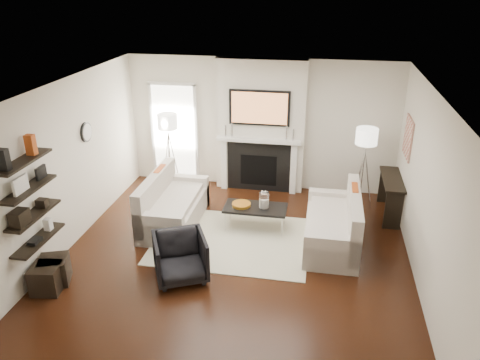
% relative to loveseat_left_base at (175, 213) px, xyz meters
% --- Properties ---
extents(room_envelope, '(6.00, 6.00, 6.00)m').
position_rel_loveseat_left_base_xyz_m(room_envelope, '(1.29, -1.04, 1.14)').
color(room_envelope, black).
rests_on(room_envelope, ground).
extents(chimney_breast, '(1.80, 0.25, 2.70)m').
position_rel_loveseat_left_base_xyz_m(chimney_breast, '(1.29, 1.84, 1.14)').
color(chimney_breast, silver).
rests_on(chimney_breast, floor).
extents(fireplace_surround, '(1.30, 0.02, 1.04)m').
position_rel_loveseat_left_base_xyz_m(fireplace_surround, '(1.29, 1.70, 0.31)').
color(fireplace_surround, black).
rests_on(fireplace_surround, floor).
extents(firebox, '(0.75, 0.02, 0.65)m').
position_rel_loveseat_left_base_xyz_m(firebox, '(1.29, 1.70, 0.24)').
color(firebox, black).
rests_on(firebox, floor).
extents(mantel_pilaster_l, '(0.12, 0.08, 1.10)m').
position_rel_loveseat_left_base_xyz_m(mantel_pilaster_l, '(0.57, 1.67, 0.34)').
color(mantel_pilaster_l, white).
rests_on(mantel_pilaster_l, floor).
extents(mantel_pilaster_r, '(0.12, 0.08, 1.10)m').
position_rel_loveseat_left_base_xyz_m(mantel_pilaster_r, '(2.01, 1.67, 0.34)').
color(mantel_pilaster_r, white).
rests_on(mantel_pilaster_r, floor).
extents(mantel_shelf, '(1.70, 0.18, 0.07)m').
position_rel_loveseat_left_base_xyz_m(mantel_shelf, '(1.29, 1.65, 0.91)').
color(mantel_shelf, white).
rests_on(mantel_shelf, chimney_breast).
extents(tv_body, '(1.20, 0.06, 0.70)m').
position_rel_loveseat_left_base_xyz_m(tv_body, '(1.29, 1.68, 1.57)').
color(tv_body, black).
rests_on(tv_body, chimney_breast).
extents(tv_screen, '(1.10, 0.00, 0.62)m').
position_rel_loveseat_left_base_xyz_m(tv_screen, '(1.29, 1.64, 1.57)').
color(tv_screen, '#BF723F').
rests_on(tv_screen, tv_body).
extents(candlestick_l_tall, '(0.04, 0.04, 0.30)m').
position_rel_loveseat_left_base_xyz_m(candlestick_l_tall, '(0.74, 1.66, 1.09)').
color(candlestick_l_tall, silver).
rests_on(candlestick_l_tall, mantel_shelf).
extents(candlestick_l_short, '(0.04, 0.04, 0.24)m').
position_rel_loveseat_left_base_xyz_m(candlestick_l_short, '(0.61, 1.66, 1.06)').
color(candlestick_l_short, silver).
rests_on(candlestick_l_short, mantel_shelf).
extents(candlestick_r_tall, '(0.04, 0.04, 0.30)m').
position_rel_loveseat_left_base_xyz_m(candlestick_r_tall, '(1.84, 1.66, 1.09)').
color(candlestick_r_tall, silver).
rests_on(candlestick_r_tall, mantel_shelf).
extents(candlestick_r_short, '(0.04, 0.04, 0.24)m').
position_rel_loveseat_left_base_xyz_m(candlestick_r_short, '(1.97, 1.66, 1.06)').
color(candlestick_r_short, silver).
rests_on(candlestick_r_short, mantel_shelf).
extents(hallway_panel, '(0.90, 0.02, 2.10)m').
position_rel_loveseat_left_base_xyz_m(hallway_panel, '(-0.56, 1.94, 0.84)').
color(hallway_panel, white).
rests_on(hallway_panel, floor).
extents(door_trim_l, '(0.06, 0.06, 2.16)m').
position_rel_loveseat_left_base_xyz_m(door_trim_l, '(-1.04, 1.92, 0.84)').
color(door_trim_l, white).
rests_on(door_trim_l, floor).
extents(door_trim_r, '(0.06, 0.06, 2.16)m').
position_rel_loveseat_left_base_xyz_m(door_trim_r, '(-0.08, 1.92, 0.84)').
color(door_trim_r, white).
rests_on(door_trim_r, floor).
extents(door_trim_top, '(1.02, 0.06, 0.06)m').
position_rel_loveseat_left_base_xyz_m(door_trim_top, '(-0.56, 1.92, 1.92)').
color(door_trim_top, white).
rests_on(door_trim_top, wall_back).
extents(rug, '(2.60, 2.00, 0.01)m').
position_rel_loveseat_left_base_xyz_m(rug, '(1.14, -0.42, -0.20)').
color(rug, '#BFB99C').
rests_on(rug, floor).
extents(loveseat_left_base, '(0.85, 1.80, 0.42)m').
position_rel_loveseat_left_base_xyz_m(loveseat_left_base, '(0.00, 0.00, 0.00)').
color(loveseat_left_base, beige).
rests_on(loveseat_left_base, floor).
extents(loveseat_left_back, '(0.18, 1.80, 0.80)m').
position_rel_loveseat_left_base_xyz_m(loveseat_left_back, '(-0.33, 0.00, 0.32)').
color(loveseat_left_back, beige).
rests_on(loveseat_left_back, floor).
extents(loveseat_left_arm_n, '(0.85, 0.18, 0.60)m').
position_rel_loveseat_left_base_xyz_m(loveseat_left_arm_n, '(0.00, -0.81, 0.09)').
color(loveseat_left_arm_n, beige).
rests_on(loveseat_left_arm_n, floor).
extents(loveseat_left_arm_s, '(0.85, 0.18, 0.60)m').
position_rel_loveseat_left_base_xyz_m(loveseat_left_arm_s, '(0.00, 0.81, 0.09)').
color(loveseat_left_arm_s, beige).
rests_on(loveseat_left_arm_s, floor).
extents(loveseat_left_cushion, '(0.63, 1.44, 0.10)m').
position_rel_loveseat_left_base_xyz_m(loveseat_left_cushion, '(0.05, 0.00, 0.26)').
color(loveseat_left_cushion, beige).
rests_on(loveseat_left_cushion, loveseat_left_base).
extents(pillow_left_orange, '(0.10, 0.42, 0.42)m').
position_rel_loveseat_left_base_xyz_m(pillow_left_orange, '(-0.33, 0.30, 0.52)').
color(pillow_left_orange, '#A24014').
rests_on(pillow_left_orange, loveseat_left_cushion).
extents(pillow_left_charcoal, '(0.10, 0.40, 0.40)m').
position_rel_loveseat_left_base_xyz_m(pillow_left_charcoal, '(-0.33, -0.30, 0.51)').
color(pillow_left_charcoal, black).
rests_on(pillow_left_charcoal, loveseat_left_cushion).
extents(loveseat_right_base, '(0.85, 1.80, 0.42)m').
position_rel_loveseat_left_base_xyz_m(loveseat_right_base, '(2.79, -0.21, 0.00)').
color(loveseat_right_base, beige).
rests_on(loveseat_right_base, floor).
extents(loveseat_right_back, '(0.18, 1.80, 0.80)m').
position_rel_loveseat_left_base_xyz_m(loveseat_right_back, '(3.13, -0.21, 0.32)').
color(loveseat_right_back, beige).
rests_on(loveseat_right_back, floor).
extents(loveseat_right_arm_n, '(0.85, 0.18, 0.60)m').
position_rel_loveseat_left_base_xyz_m(loveseat_right_arm_n, '(2.79, -1.02, 0.09)').
color(loveseat_right_arm_n, beige).
rests_on(loveseat_right_arm_n, floor).
extents(loveseat_right_arm_s, '(0.85, 0.18, 0.60)m').
position_rel_loveseat_left_base_xyz_m(loveseat_right_arm_s, '(2.79, 0.60, 0.09)').
color(loveseat_right_arm_s, beige).
rests_on(loveseat_right_arm_s, floor).
extents(loveseat_right_cushion, '(0.63, 1.44, 0.10)m').
position_rel_loveseat_left_base_xyz_m(loveseat_right_cushion, '(2.74, -0.21, 0.26)').
color(loveseat_right_cushion, beige).
rests_on(loveseat_right_cushion, loveseat_right_base).
extents(pillow_right_orange, '(0.10, 0.42, 0.42)m').
position_rel_loveseat_left_base_xyz_m(pillow_right_orange, '(3.13, 0.09, 0.52)').
color(pillow_right_orange, '#A24014').
rests_on(pillow_right_orange, loveseat_right_cushion).
extents(pillow_right_charcoal, '(0.10, 0.40, 0.40)m').
position_rel_loveseat_left_base_xyz_m(pillow_right_charcoal, '(3.13, -0.51, 0.51)').
color(pillow_right_charcoal, black).
rests_on(pillow_right_charcoal, loveseat_right_cushion).
extents(coffee_table, '(1.10, 0.55, 0.04)m').
position_rel_loveseat_left_base_xyz_m(coffee_table, '(1.46, 0.09, 0.19)').
color(coffee_table, black).
rests_on(coffee_table, floor).
extents(coffee_leg_nw, '(0.02, 0.02, 0.38)m').
position_rel_loveseat_left_base_xyz_m(coffee_leg_nw, '(0.96, -0.13, -0.02)').
color(coffee_leg_nw, silver).
rests_on(coffee_leg_nw, floor).
extents(coffee_leg_ne, '(0.02, 0.02, 0.38)m').
position_rel_loveseat_left_base_xyz_m(coffee_leg_ne, '(1.96, -0.13, -0.02)').
color(coffee_leg_ne, silver).
rests_on(coffee_leg_ne, floor).
extents(coffee_leg_sw, '(0.02, 0.02, 0.38)m').
position_rel_loveseat_left_base_xyz_m(coffee_leg_sw, '(0.96, 0.31, -0.02)').
color(coffee_leg_sw, silver).
rests_on(coffee_leg_sw, floor).
extents(coffee_leg_se, '(0.02, 0.02, 0.38)m').
position_rel_loveseat_left_base_xyz_m(coffee_leg_se, '(1.96, 0.31, -0.02)').
color(coffee_leg_se, silver).
rests_on(coffee_leg_se, floor).
extents(hurricane_glass, '(0.17, 0.17, 0.30)m').
position_rel_loveseat_left_base_xyz_m(hurricane_glass, '(1.61, 0.09, 0.35)').
color(hurricane_glass, white).
rests_on(hurricane_glass, coffee_table).
extents(hurricane_candle, '(0.11, 0.11, 0.17)m').
position_rel_loveseat_left_base_xyz_m(hurricane_candle, '(1.61, 0.09, 0.29)').
color(hurricane_candle, white).
rests_on(hurricane_candle, coffee_table).
extents(copper_bowl, '(0.33, 0.33, 0.06)m').
position_rel_loveseat_left_base_xyz_m(copper_bowl, '(1.21, 0.09, 0.24)').
color(copper_bowl, '#C47F20').
rests_on(copper_bowl, coffee_table).
extents(armchair, '(0.96, 0.94, 0.76)m').
position_rel_loveseat_left_base_xyz_m(armchair, '(0.60, -1.59, 0.17)').
color(armchair, black).
rests_on(armchair, floor).
extents(lamp_left_post, '(0.02, 0.02, 1.20)m').
position_rel_loveseat_left_base_xyz_m(lamp_left_post, '(-0.56, 1.53, 0.39)').
color(lamp_left_post, silver).
rests_on(lamp_left_post, floor).
extents(lamp_left_shade, '(0.40, 0.40, 0.30)m').
position_rel_loveseat_left_base_xyz_m(lamp_left_shade, '(-0.56, 1.53, 1.24)').
color(lamp_left_shade, white).
rests_on(lamp_left_shade, lamp_left_post).
extents(lamp_left_leg_a, '(0.25, 0.02, 1.23)m').
position_rel_loveseat_left_base_xyz_m(lamp_left_leg_a, '(-0.45, 1.53, 0.39)').
color(lamp_left_leg_a, silver).
rests_on(lamp_left_leg_a, floor).
extents(lamp_left_leg_b, '(0.14, 0.22, 1.23)m').
position_rel_loveseat_left_base_xyz_m(lamp_left_leg_b, '(-0.62, 1.62, 0.39)').
color(lamp_left_leg_b, silver).
rests_on(lamp_left_leg_b, floor).
extents(lamp_left_leg_c, '(0.14, 0.22, 1.23)m').
position_rel_loveseat_left_base_xyz_m(lamp_left_leg_c, '(-0.62, 1.43, 0.39)').
color(lamp_left_leg_c, silver).
rests_on(lamp_left_leg_c, floor).
extents(lamp_right_post, '(0.02, 0.02, 1.20)m').
position_rel_loveseat_left_base_xyz_m(lamp_right_post, '(3.34, 1.27, 0.39)').
color(lamp_right_post, silver).
rests_on(lamp_right_post, floor).
extents(lamp_right_shade, '(0.40, 0.40, 0.30)m').
position_rel_loveseat_left_base_xyz_m(lamp_right_shade, '(3.34, 1.27, 1.24)').
color(lamp_right_shade, white).
rests_on(lamp_right_shade, lamp_right_post).
extents(lamp_right_leg_a, '(0.25, 0.02, 1.23)m').
position_rel_loveseat_left_base_xyz_m(lamp_right_leg_a, '(3.45, 1.27, 0.39)').
color(lamp_right_leg_a, silver).
rests_on(lamp_right_leg_a, floor).
extents(lamp_right_leg_b, '(0.14, 0.22, 1.23)m').
position_rel_loveseat_left_base_xyz_m(lamp_right_leg_b, '(3.28, 1.36, 0.39)').
color(lamp_right_leg_b, silver).
rests_on(lamp_right_leg_b, floor).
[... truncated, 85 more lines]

